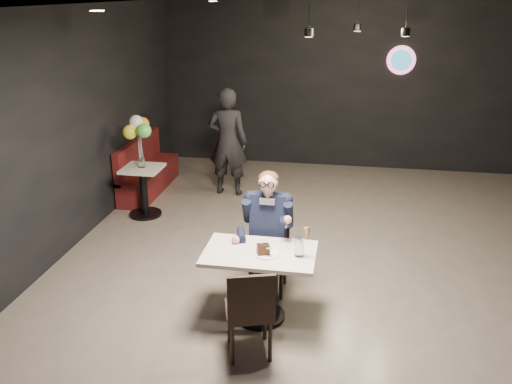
% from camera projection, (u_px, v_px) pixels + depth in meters
% --- Properties ---
extents(floor, '(9.00, 9.00, 0.00)m').
position_uv_depth(floor, '(342.00, 284.00, 6.21)').
color(floor, slate).
rests_on(floor, ground).
extents(wall_sign, '(0.50, 0.06, 0.50)m').
position_uv_depth(wall_sign, '(401.00, 60.00, 9.50)').
color(wall_sign, pink).
rests_on(wall_sign, floor).
extents(pendant_lights, '(1.40, 1.20, 0.36)m').
position_uv_depth(pendant_lights, '(358.00, 13.00, 7.04)').
color(pendant_lights, black).
rests_on(pendant_lights, floor).
extents(main_table, '(1.10, 0.70, 0.75)m').
position_uv_depth(main_table, '(260.00, 285.00, 5.45)').
color(main_table, silver).
rests_on(main_table, floor).
extents(chair_far, '(0.42, 0.46, 0.92)m').
position_uv_depth(chair_far, '(268.00, 253.00, 5.93)').
color(chair_far, black).
rests_on(chair_far, floor).
extents(chair_near, '(0.54, 0.56, 0.92)m').
position_uv_depth(chair_near, '(249.00, 309.00, 4.89)').
color(chair_near, black).
rests_on(chair_near, floor).
extents(seated_man, '(0.60, 0.80, 1.44)m').
position_uv_depth(seated_man, '(268.00, 231.00, 5.84)').
color(seated_man, black).
rests_on(seated_man, floor).
extents(dessert_plate, '(0.24, 0.24, 0.01)m').
position_uv_depth(dessert_plate, '(267.00, 254.00, 5.26)').
color(dessert_plate, white).
rests_on(dessert_plate, main_table).
extents(cake_slice, '(0.14, 0.13, 0.08)m').
position_uv_depth(cake_slice, '(263.00, 250.00, 5.24)').
color(cake_slice, black).
rests_on(cake_slice, dessert_plate).
extents(mint_leaf, '(0.06, 0.04, 0.01)m').
position_uv_depth(mint_leaf, '(269.00, 248.00, 5.18)').
color(mint_leaf, green).
rests_on(mint_leaf, cake_slice).
extents(sundae_glass, '(0.09, 0.09, 0.20)m').
position_uv_depth(sundae_glass, '(299.00, 247.00, 5.20)').
color(sundae_glass, silver).
rests_on(sundae_glass, main_table).
extents(wafer_cone, '(0.08, 0.08, 0.13)m').
position_uv_depth(wafer_cone, '(307.00, 234.00, 5.12)').
color(wafer_cone, tan).
rests_on(wafer_cone, sundae_glass).
extents(booth_bench, '(0.44, 1.77, 0.88)m').
position_uv_depth(booth_bench, '(149.00, 166.00, 8.92)').
color(booth_bench, '#4E1011').
rests_on(booth_bench, floor).
extents(side_table, '(0.55, 0.55, 0.68)m').
position_uv_depth(side_table, '(144.00, 194.00, 7.98)').
color(side_table, silver).
rests_on(side_table, floor).
extents(balloon_vase, '(0.10, 0.10, 0.14)m').
position_uv_depth(balloon_vase, '(142.00, 163.00, 7.81)').
color(balloon_vase, silver).
rests_on(balloon_vase, side_table).
extents(balloon_bunch, '(0.38, 0.38, 0.62)m').
position_uv_depth(balloon_bunch, '(140.00, 136.00, 7.67)').
color(balloon_bunch, yellow).
rests_on(balloon_bunch, balloon_vase).
extents(passerby, '(0.65, 0.44, 1.75)m').
position_uv_depth(passerby, '(228.00, 142.00, 8.67)').
color(passerby, black).
rests_on(passerby, floor).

